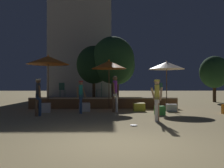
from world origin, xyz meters
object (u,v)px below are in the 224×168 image
at_px(cube_seat_1, 171,108).
at_px(background_tree_0, 113,60).
at_px(person_3, 157,98).
at_px(bistro_chair_0, 101,88).
at_px(background_tree_1, 94,65).
at_px(bistro_chair_1, 159,88).
at_px(frisbee_disc, 134,125).
at_px(person_1, 38,95).
at_px(patio_umbrella_2, 167,66).
at_px(cube_seat_4, 139,107).
at_px(bistro_chair_2, 62,88).
at_px(background_tree_2, 118,65).
at_px(background_tree_3, 214,72).
at_px(person_2, 81,95).
at_px(patio_umbrella_1, 48,60).
at_px(cube_seat_2, 46,108).
at_px(patio_umbrella_0, 109,65).
at_px(cube_seat_0, 160,110).
at_px(person_0, 115,92).
at_px(cube_seat_5, 85,107).

height_order(cube_seat_1, background_tree_0, background_tree_0).
height_order(person_3, bistro_chair_0, person_3).
bearing_deg(background_tree_1, bistro_chair_1, -57.41).
bearing_deg(frisbee_disc, person_1, 145.34).
bearing_deg(patio_umbrella_2, cube_seat_4, -159.05).
relative_size(bistro_chair_1, bistro_chair_2, 1.00).
distance_m(background_tree_2, background_tree_3, 9.32).
bearing_deg(person_2, person_3, -135.50).
bearing_deg(patio_umbrella_2, background_tree_1, 118.26).
distance_m(patio_umbrella_1, background_tree_1, 8.46).
xyz_separation_m(patio_umbrella_1, bistro_chair_1, (6.86, 1.00, -1.69)).
bearing_deg(cube_seat_2, patio_umbrella_0, 30.35).
bearing_deg(frisbee_disc, patio_umbrella_1, 125.18).
height_order(frisbee_disc, background_tree_3, background_tree_3).
distance_m(person_3, background_tree_0, 13.23).
relative_size(cube_seat_2, background_tree_2, 0.10).
height_order(cube_seat_2, background_tree_0, background_tree_0).
xyz_separation_m(patio_umbrella_0, patio_umbrella_1, (-3.62, -0.05, 0.27)).
relative_size(patio_umbrella_2, bistro_chair_1, 3.17).
bearing_deg(cube_seat_0, patio_umbrella_0, 127.68).
xyz_separation_m(cube_seat_4, background_tree_3, (7.34, 7.15, 2.31)).
distance_m(patio_umbrella_0, patio_umbrella_1, 3.63).
bearing_deg(bistro_chair_0, background_tree_2, 172.06).
bearing_deg(patio_umbrella_0, person_0, -81.23).
height_order(cube_seat_2, person_2, person_2).
distance_m(patio_umbrella_1, background_tree_0, 8.70).
height_order(cube_seat_4, person_3, person_3).
relative_size(cube_seat_4, background_tree_2, 0.12).
relative_size(cube_seat_0, background_tree_3, 0.12).
distance_m(patio_umbrella_2, cube_seat_0, 3.57).
xyz_separation_m(background_tree_0, background_tree_2, (0.55, 3.02, -0.22)).
height_order(person_1, background_tree_2, background_tree_2).
bearing_deg(background_tree_2, patio_umbrella_2, -78.15).
bearing_deg(cube_seat_1, background_tree_3, 52.85).
bearing_deg(person_3, cube_seat_2, 87.76).
bearing_deg(person_1, bistro_chair_0, 21.84).
bearing_deg(background_tree_3, background_tree_0, 168.86).
bearing_deg(patio_umbrella_1, background_tree_0, 62.14).
height_order(person_2, background_tree_2, background_tree_2).
bearing_deg(patio_umbrella_0, background_tree_3, 33.42).
height_order(patio_umbrella_0, frisbee_disc, patio_umbrella_0).
distance_m(patio_umbrella_1, person_2, 3.86).
relative_size(cube_seat_5, background_tree_2, 0.12).
xyz_separation_m(frisbee_disc, background_tree_0, (-0.36, 13.92, 3.67)).
bearing_deg(patio_umbrella_2, patio_umbrella_1, 175.70).
bearing_deg(person_0, background_tree_2, 110.20).
xyz_separation_m(person_1, person_2, (1.84, 0.99, -0.06)).
height_order(cube_seat_5, bistro_chair_1, bistro_chair_1).
distance_m(patio_umbrella_0, person_2, 3.37).
xyz_separation_m(cube_seat_5, person_3, (3.16, -3.85, 0.68)).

